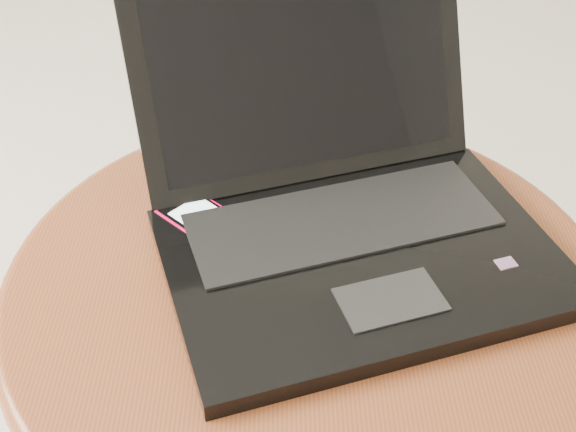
{
  "coord_description": "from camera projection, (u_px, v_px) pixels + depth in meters",
  "views": [
    {
      "loc": [
        -0.04,
        -0.65,
        1.02
      ],
      "look_at": [
        -0.03,
        -0.07,
        0.56
      ],
      "focal_mm": 46.76,
      "sensor_mm": 36.0,
      "label": 1
    }
  ],
  "objects": [
    {
      "name": "table",
      "position": [
        307.0,
        341.0,
        0.83
      ],
      "size": [
        0.63,
        0.63,
        0.5
      ],
      "color": "#632C14",
      "rests_on": "ground"
    },
    {
      "name": "laptop",
      "position": [
        343.0,
        203.0,
        0.78
      ],
      "size": [
        0.48,
        0.47,
        0.24
      ],
      "color": "black",
      "rests_on": "table"
    },
    {
      "name": "phone_black",
      "position": [
        229.0,
        212.0,
        0.83
      ],
      "size": [
        0.12,
        0.12,
        0.01
      ],
      "color": "black",
      "rests_on": "table"
    },
    {
      "name": "phone_pink",
      "position": [
        206.0,
        224.0,
        0.8
      ],
      "size": [
        0.11,
        0.11,
        0.01
      ],
      "color": "#FF074E",
      "rests_on": "phone_black"
    }
  ]
}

